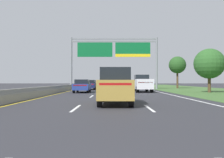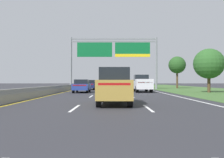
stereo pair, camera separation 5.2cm
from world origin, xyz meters
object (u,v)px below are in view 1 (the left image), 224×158
at_px(pickup_truck_white, 143,83).
at_px(car_gold_centre_lane_suv, 115,86).
at_px(overhead_sign_gantry, 114,52).
at_px(car_silver_centre_lane_sedan, 113,85).
at_px(roadside_tree_mid, 209,64).
at_px(car_blue_left_lane_sedan, 83,86).
at_px(roadside_tree_far, 178,65).
at_px(car_darkgreen_centre_lane_sedan, 112,84).
at_px(car_navy_left_lane_sedan, 91,85).

bearing_deg(pickup_truck_white, car_gold_centre_lane_suv, 166.38).
xyz_separation_m(overhead_sign_gantry, car_gold_centre_lane_suv, (-0.13, -25.74, -5.27)).
relative_size(car_silver_centre_lane_sedan, roadside_tree_mid, 0.84).
xyz_separation_m(overhead_sign_gantry, car_blue_left_lane_sedan, (-3.93, -11.53, -5.55)).
distance_m(car_silver_centre_lane_sedan, roadside_tree_mid, 15.09).
bearing_deg(roadside_tree_far, car_darkgreen_centre_lane_sedan, 139.49).
distance_m(car_darkgreen_centre_lane_sedan, car_navy_left_lane_sedan, 17.22).
relative_size(car_darkgreen_centre_lane_sedan, roadside_tree_far, 0.72).
relative_size(car_darkgreen_centre_lane_sedan, roadside_tree_mid, 0.84).
distance_m(car_blue_left_lane_sedan, car_gold_centre_lane_suv, 14.72).
distance_m(car_blue_left_lane_sedan, roadside_tree_far, 22.76).
relative_size(overhead_sign_gantry, roadside_tree_mid, 2.85).
xyz_separation_m(car_silver_centre_lane_sedan, roadside_tree_far, (12.27, 6.65, 3.62)).
xyz_separation_m(overhead_sign_gantry, roadside_tree_far, (12.12, 4.21, -1.94)).
bearing_deg(car_gold_centre_lane_suv, overhead_sign_gantry, 0.34).
relative_size(overhead_sign_gantry, car_darkgreen_centre_lane_sedan, 3.41).
bearing_deg(pickup_truck_white, car_navy_left_lane_sedan, 41.70).
bearing_deg(car_darkgreen_centre_lane_sedan, pickup_truck_white, -170.82).
relative_size(pickup_truck_white, car_blue_left_lane_sedan, 1.23).
height_order(pickup_truck_white, car_gold_centre_lane_suv, pickup_truck_white).
relative_size(car_blue_left_lane_sedan, roadside_tree_mid, 0.83).
xyz_separation_m(car_darkgreen_centre_lane_sedan, roadside_tree_mid, (11.70, -26.70, 2.64)).
xyz_separation_m(car_gold_centre_lane_suv, roadside_tree_far, (12.26, 29.95, 3.34)).
bearing_deg(car_gold_centre_lane_suv, car_navy_left_lane_sedan, 9.54).
xyz_separation_m(car_gold_centre_lane_suv, roadside_tree_mid, (11.49, 13.90, 2.36)).
bearing_deg(overhead_sign_gantry, pickup_truck_white, -70.88).
height_order(car_darkgreen_centre_lane_sedan, car_blue_left_lane_sedan, same).
relative_size(car_darkgreen_centre_lane_sedan, car_navy_left_lane_sedan, 0.99).
bearing_deg(car_silver_centre_lane_sedan, roadside_tree_far, -62.58).
bearing_deg(roadside_tree_far, car_silver_centre_lane_sedan, -151.54).
distance_m(car_silver_centre_lane_sedan, car_gold_centre_lane_suv, 23.30).
xyz_separation_m(overhead_sign_gantry, car_darkgreen_centre_lane_sedan, (-0.34, 14.85, -5.55)).
distance_m(overhead_sign_gantry, pickup_truck_white, 12.01).
distance_m(pickup_truck_white, roadside_tree_far, 17.09).
distance_m(pickup_truck_white, roadside_tree_mid, 8.35).
xyz_separation_m(car_silver_centre_lane_sedan, car_darkgreen_centre_lane_sedan, (-0.19, 17.30, 0.00)).
relative_size(overhead_sign_gantry, car_gold_centre_lane_suv, 3.19).
relative_size(pickup_truck_white, car_darkgreen_centre_lane_sedan, 1.23).
xyz_separation_m(pickup_truck_white, roadside_tree_far, (8.59, 14.39, 3.36)).
distance_m(overhead_sign_gantry, car_silver_centre_lane_sedan, 6.07).
bearing_deg(car_gold_centre_lane_suv, car_blue_left_lane_sedan, 15.58).
height_order(car_gold_centre_lane_suv, roadside_tree_far, roadside_tree_far).
distance_m(overhead_sign_gantry, car_navy_left_lane_sedan, 7.05).
bearing_deg(pickup_truck_white, car_silver_centre_lane_sedan, 25.09).
bearing_deg(roadside_tree_mid, car_blue_left_lane_sedan, 178.80).
relative_size(pickup_truck_white, car_gold_centre_lane_suv, 1.15).
height_order(car_darkgreen_centre_lane_sedan, car_gold_centre_lane_suv, car_gold_centre_lane_suv).
bearing_deg(car_silver_centre_lane_sedan, car_gold_centre_lane_suv, 179.01).
bearing_deg(roadside_tree_far, car_blue_left_lane_sedan, -135.57).
relative_size(overhead_sign_gantry, pickup_truck_white, 2.78).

